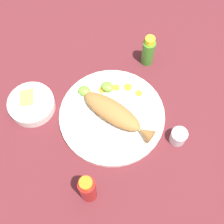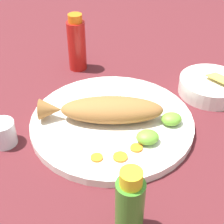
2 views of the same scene
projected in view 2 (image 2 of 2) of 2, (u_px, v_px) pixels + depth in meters
name	position (u px, v px, depth m)	size (l,w,h in m)	color
ground_plane	(112.00, 125.00, 0.78)	(4.00, 4.00, 0.00)	#561E23
main_plate	(112.00, 122.00, 0.77)	(0.36, 0.36, 0.02)	white
fried_fish	(105.00, 110.00, 0.75)	(0.28, 0.11, 0.05)	#996633
fork_near	(103.00, 95.00, 0.84)	(0.03, 0.19, 0.00)	silver
fork_far	(123.00, 95.00, 0.84)	(0.06, 0.18, 0.00)	silver
carrot_slice_near	(119.00, 157.00, 0.67)	(0.03, 0.03, 0.00)	orange
carrot_slice_mid	(97.00, 158.00, 0.67)	(0.02, 0.02, 0.00)	orange
carrot_slice_far	(136.00, 148.00, 0.69)	(0.03, 0.03, 0.00)	orange
carrot_slice_extra	(152.00, 135.00, 0.72)	(0.02, 0.02, 0.00)	orange
lime_wedge_main	(148.00, 137.00, 0.70)	(0.05, 0.04, 0.03)	#6BB233
lime_wedge_side	(171.00, 119.00, 0.75)	(0.05, 0.04, 0.02)	#6BB233
hot_sauce_bottle_red	(77.00, 44.00, 0.94)	(0.05, 0.05, 0.16)	#B21914
hot_sauce_bottle_green	(130.00, 205.00, 0.53)	(0.05, 0.05, 0.13)	#3D8428
salt_cup	(3.00, 134.00, 0.72)	(0.05, 0.05, 0.05)	silver
guacamole_bowl	(211.00, 85.00, 0.87)	(0.16, 0.16, 0.05)	white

